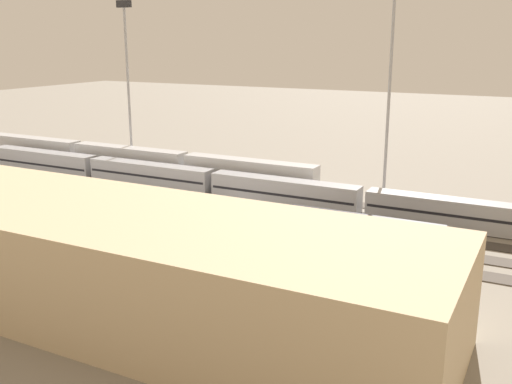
% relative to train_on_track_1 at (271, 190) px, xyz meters
% --- Properties ---
extents(ground_plane, '(400.00, 400.00, 0.00)m').
position_rel_train_on_track_1_xyz_m(ground_plane, '(3.58, 5.00, -2.07)').
color(ground_plane, gray).
extents(track_bed_0, '(140.00, 2.80, 0.12)m').
position_rel_train_on_track_1_xyz_m(track_bed_0, '(3.58, -5.00, -2.01)').
color(track_bed_0, '#4C443D').
rests_on(track_bed_0, ground_plane).
extents(track_bed_1, '(140.00, 2.80, 0.12)m').
position_rel_train_on_track_1_xyz_m(track_bed_1, '(3.58, -0.00, -2.01)').
color(track_bed_1, '#3D3833').
rests_on(track_bed_1, ground_plane).
extents(track_bed_2, '(140.00, 2.80, 0.12)m').
position_rel_train_on_track_1_xyz_m(track_bed_2, '(3.58, 5.00, -2.01)').
color(track_bed_2, '#3D3833').
rests_on(track_bed_2, ground_plane).
extents(track_bed_3, '(140.00, 2.80, 0.12)m').
position_rel_train_on_track_1_xyz_m(track_bed_3, '(3.58, 10.00, -2.01)').
color(track_bed_3, '#4C443D').
rests_on(track_bed_3, ground_plane).
extents(track_bed_4, '(140.00, 2.80, 0.12)m').
position_rel_train_on_track_1_xyz_m(track_bed_4, '(3.58, 15.00, -2.01)').
color(track_bed_4, '#4C443D').
rests_on(track_bed_4, ground_plane).
extents(train_on_track_1, '(114.80, 3.06, 4.40)m').
position_rel_train_on_track_1_xyz_m(train_on_track_1, '(0.00, 0.00, 0.00)').
color(train_on_track_1, maroon).
rests_on(train_on_track_1, ground_plane).
extents(train_on_track_0, '(71.40, 3.06, 5.00)m').
position_rel_train_on_track_1_xyz_m(train_on_track_0, '(30.40, -5.00, 0.54)').
color(train_on_track_0, silver).
rests_on(train_on_track_0, ground_plane).
extents(train_on_track_4, '(90.60, 3.00, 4.40)m').
position_rel_train_on_track_1_xyz_m(train_on_track_4, '(16.73, 15.00, 0.02)').
color(train_on_track_4, black).
rests_on(train_on_track_4, ground_plane).
extents(light_mast_0, '(2.80, 0.70, 33.10)m').
position_rel_train_on_track_1_xyz_m(light_mast_0, '(-14.83, -7.97, 18.45)').
color(light_mast_0, '#9EA0A5').
rests_on(light_mast_0, ground_plane).
extents(light_mast_2, '(2.80, 0.70, 30.11)m').
position_rel_train_on_track_1_xyz_m(light_mast_2, '(31.52, -7.10, 16.84)').
color(light_mast_2, '#9EA0A5').
rests_on(light_mast_2, ground_plane).
extents(maintenance_shed, '(56.46, 16.82, 9.41)m').
position_rel_train_on_track_1_xyz_m(maintenance_shed, '(-4.63, 38.12, 2.64)').
color(maintenance_shed, tan).
rests_on(maintenance_shed, ground_plane).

